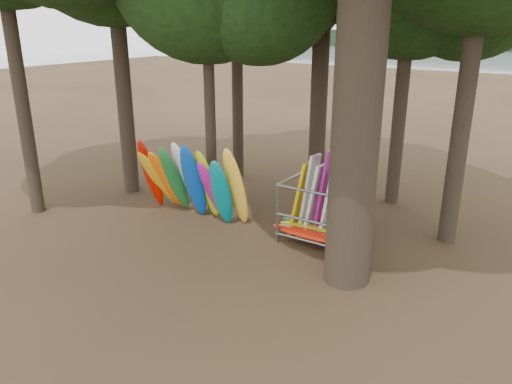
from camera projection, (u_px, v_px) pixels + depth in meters
The scene contains 4 objects.
ground at pixel (216, 245), 15.31m from camera, with size 120.00×120.00×0.00m, color #47331E.
lake at pixel (507, 74), 62.73m from camera, with size 160.00×160.00×0.00m, color gray.
kayak_row at pixel (190, 182), 17.07m from camera, with size 4.38×1.92×2.92m.
storage_rack at pixel (322, 215), 15.28m from camera, with size 2.91×1.58×2.91m.
Camera 1 is at (8.66, -10.97, 6.59)m, focal length 35.00 mm.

